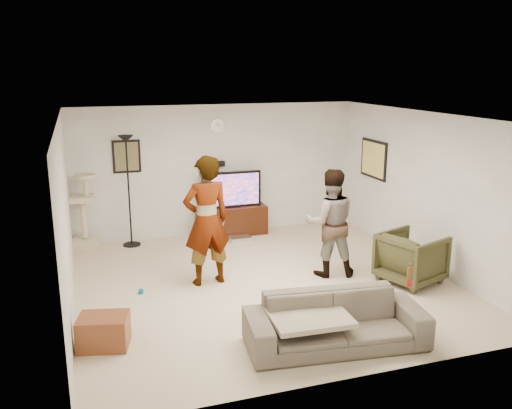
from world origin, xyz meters
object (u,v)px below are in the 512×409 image
object	(u,v)px
cat_tree	(83,212)
tv	(231,189)
beer_bottle	(410,277)
armchair	(411,258)
floor_lamp	(129,192)
side_table	(104,331)
sofa	(336,321)
person_right	(330,223)
tv_stand	(232,221)
person_left	(207,221)

from	to	relation	value
cat_tree	tv	bearing A→B (deg)	1.05
beer_bottle	armchair	bearing A→B (deg)	54.70
floor_lamp	side_table	world-z (taller)	floor_lamp
armchair	side_table	bearing A→B (deg)	78.26
floor_lamp	sofa	size ratio (longest dim) A/B	0.97
cat_tree	armchair	size ratio (longest dim) A/B	1.64
tv	person_right	distance (m)	2.65
floor_lamp	person_right	bearing A→B (deg)	-40.92
tv_stand	cat_tree	world-z (taller)	cat_tree
armchair	side_table	size ratio (longest dim) A/B	1.49
cat_tree	person_left	bearing A→B (deg)	-51.83
sofa	armchair	world-z (taller)	armchair
beer_bottle	armchair	xyz separation A→B (m)	(0.99, 1.40, -0.35)
floor_lamp	person_left	distance (m)	2.37
armchair	side_table	distance (m)	4.57
beer_bottle	person_left	bearing A→B (deg)	129.80
tv_stand	beer_bottle	size ratio (longest dim) A/B	5.37
tv	armchair	bearing A→B (deg)	-58.79
beer_bottle	armchair	distance (m)	1.76
tv_stand	person_left	xyz separation A→B (m)	(-1.01, -2.24, 0.70)
side_table	beer_bottle	bearing A→B (deg)	-13.15
floor_lamp	armchair	world-z (taller)	floor_lamp
tv_stand	person_right	bearing A→B (deg)	-70.66
sofa	beer_bottle	bearing A→B (deg)	6.62
cat_tree	person_right	world-z (taller)	person_right
cat_tree	sofa	world-z (taller)	cat_tree
tv_stand	floor_lamp	distance (m)	2.06
floor_lamp	beer_bottle	distance (m)	5.34
tv	side_table	xyz separation A→B (m)	(-2.61, -3.75, -0.71)
person_left	cat_tree	bearing A→B (deg)	-59.63
person_right	side_table	world-z (taller)	person_right
person_right	beer_bottle	world-z (taller)	person_right
beer_bottle	cat_tree	bearing A→B (deg)	129.02
cat_tree	person_left	xyz separation A→B (m)	(1.73, -2.19, 0.28)
tv	side_table	size ratio (longest dim) A/B	2.04
sofa	side_table	bearing A→B (deg)	168.85
armchair	tv_stand	bearing A→B (deg)	12.19
tv_stand	beer_bottle	world-z (taller)	beer_bottle
tv	sofa	distance (m)	4.61
tv_stand	sofa	world-z (taller)	sofa
person_left	side_table	size ratio (longest dim) A/B	3.44
cat_tree	floor_lamp	bearing A→B (deg)	-0.96
cat_tree	side_table	size ratio (longest dim) A/B	2.44
tv	armchair	size ratio (longest dim) A/B	1.37
tv_stand	tv	xyz separation A→B (m)	(0.00, 0.00, 0.62)
sofa	cat_tree	bearing A→B (deg)	127.50
floor_lamp	person_left	bearing A→B (deg)	-67.21
tv_stand	side_table	size ratio (longest dim) A/B	2.37
side_table	tv	bearing A→B (deg)	55.16
person_right	floor_lamp	bearing A→B (deg)	-26.98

